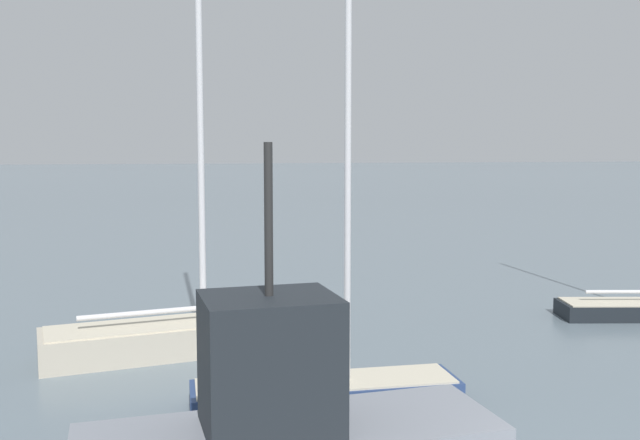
# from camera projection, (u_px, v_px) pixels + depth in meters

# --- Properties ---
(sailboat_0) EXTENTS (7.25, 2.54, 12.43)m
(sailboat_0) POSITION_uv_depth(u_px,v_px,m) (183.00, 330.00, 18.51)
(sailboat_0) COLOR #BCB29E
(sailboat_0) RESTS_ON ground_plane
(sailboat_2) EXTENTS (5.70, 1.93, 8.65)m
(sailboat_2) POSITION_uv_depth(u_px,v_px,m) (327.00, 385.00, 14.68)
(sailboat_2) COLOR navy
(sailboat_2) RESTS_ON ground_plane
(fishing_boat_1) EXTENTS (6.45, 2.16, 5.41)m
(fishing_boat_1) POSITION_uv_depth(u_px,v_px,m) (285.00, 433.00, 10.65)
(fishing_boat_1) COLOR gray
(fishing_boat_1) RESTS_ON ground_plane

